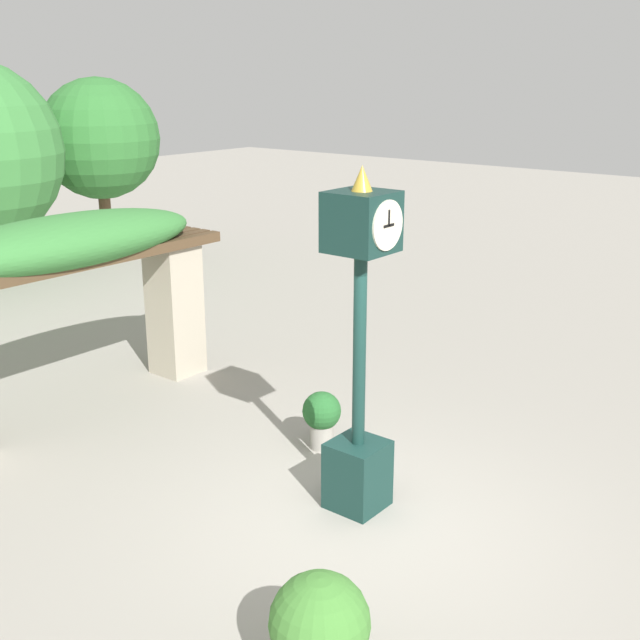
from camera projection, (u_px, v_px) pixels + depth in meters
The scene contains 5 objects.
ground_plane at pixel (362, 523), 8.10m from camera, with size 60.00×60.00×0.00m, color gray.
pedestal_clock at pixel (359, 354), 7.93m from camera, with size 0.58×0.62×3.54m.
pergola at pixel (69, 272), 10.34m from camera, with size 4.71×1.22×2.64m.
potted_plant_near_left at pixel (322, 416), 9.61m from camera, with size 0.47×0.47×0.72m.
potted_plant_near_right at pixel (320, 625), 5.84m from camera, with size 0.75×0.75×0.91m.
Camera 1 is at (-5.83, -4.12, 4.37)m, focal length 45.00 mm.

